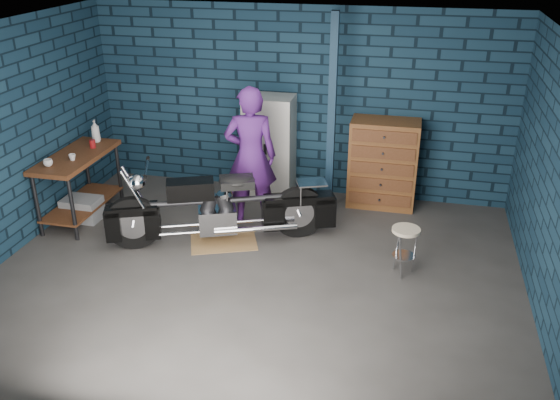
# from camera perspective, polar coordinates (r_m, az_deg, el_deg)

# --- Properties ---
(ground) EXTENTS (6.00, 6.00, 0.00)m
(ground) POSITION_cam_1_polar(r_m,az_deg,el_deg) (6.88, -2.42, -7.13)
(ground) COLOR #44423F
(ground) RESTS_ON ground
(room_walls) EXTENTS (6.02, 5.01, 2.71)m
(room_walls) POSITION_cam_1_polar(r_m,az_deg,el_deg) (6.60, -1.43, 9.59)
(room_walls) COLOR #102637
(room_walls) RESTS_ON ground
(support_post) EXTENTS (0.10, 0.10, 2.70)m
(support_post) POSITION_cam_1_polar(r_m,az_deg,el_deg) (7.97, 4.99, 8.05)
(support_post) COLOR #13283C
(support_post) RESTS_ON ground
(workbench) EXTENTS (0.60, 1.40, 0.91)m
(workbench) POSITION_cam_1_polar(r_m,az_deg,el_deg) (8.42, -18.67, 1.25)
(workbench) COLOR brown
(workbench) RESTS_ON ground
(drip_mat) EXTENTS (0.99, 0.87, 0.01)m
(drip_mat) POSITION_cam_1_polar(r_m,az_deg,el_deg) (7.58, -5.46, -3.92)
(drip_mat) COLOR #986C42
(drip_mat) RESTS_ON ground
(motorcycle) EXTENTS (2.50, 1.51, 1.07)m
(motorcycle) POSITION_cam_1_polar(r_m,az_deg,el_deg) (7.35, -5.63, -0.28)
(motorcycle) COLOR black
(motorcycle) RESTS_ON ground
(person) EXTENTS (0.76, 0.59, 1.85)m
(person) POSITION_cam_1_polar(r_m,az_deg,el_deg) (7.71, -2.85, 4.22)
(person) COLOR #4D1D6E
(person) RESTS_ON ground
(storage_bin) EXTENTS (0.49, 0.35, 0.31)m
(storage_bin) POSITION_cam_1_polar(r_m,az_deg,el_deg) (8.48, -18.48, -0.79)
(storage_bin) COLOR gray
(storage_bin) RESTS_ON ground
(locker) EXTENTS (0.69, 0.50, 1.49)m
(locker) POSITION_cam_1_polar(r_m,az_deg,el_deg) (8.59, -1.03, 5.13)
(locker) COLOR beige
(locker) RESTS_ON ground
(tool_chest) EXTENTS (0.94, 0.52, 1.25)m
(tool_chest) POSITION_cam_1_polar(r_m,az_deg,el_deg) (8.41, 9.88, 3.44)
(tool_chest) COLOR brown
(tool_chest) RESTS_ON ground
(shop_stool) EXTENTS (0.38, 0.38, 0.58)m
(shop_stool) POSITION_cam_1_polar(r_m,az_deg,el_deg) (6.89, 11.85, -4.84)
(shop_stool) COLOR #C2B093
(shop_stool) RESTS_ON ground
(cup_a) EXTENTS (0.13, 0.13, 0.09)m
(cup_a) POSITION_cam_1_polar(r_m,az_deg,el_deg) (7.96, -21.43, 3.35)
(cup_a) COLOR #C2B093
(cup_a) RESTS_ON workbench
(cup_b) EXTENTS (0.11, 0.11, 0.08)m
(cup_b) POSITION_cam_1_polar(r_m,az_deg,el_deg) (8.06, -19.36, 3.90)
(cup_b) COLOR #C2B093
(cup_b) RESTS_ON workbench
(mug_red) EXTENTS (0.10, 0.10, 0.11)m
(mug_red) POSITION_cam_1_polar(r_m,az_deg,el_deg) (8.44, -17.59, 5.18)
(mug_red) COLOR maroon
(mug_red) RESTS_ON workbench
(bottle) EXTENTS (0.15, 0.15, 0.31)m
(bottle) POSITION_cam_1_polar(r_m,az_deg,el_deg) (8.64, -17.35, 6.36)
(bottle) COLOR gray
(bottle) RESTS_ON workbench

